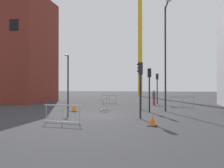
{
  "coord_description": "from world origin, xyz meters",
  "views": [
    {
      "loc": [
        4.28,
        -17.21,
        2.15
      ],
      "look_at": [
        0.0,
        5.11,
        2.35
      ],
      "focal_mm": 38.21,
      "sensor_mm": 36.0,
      "label": 1
    }
  ],
  "objects": [
    {
      "name": "pedestrian_walking",
      "position": [
        3.87,
        9.98,
        0.97
      ],
      "size": [
        0.34,
        0.34,
        1.68
      ],
      "color": "red",
      "rests_on": "ground"
    },
    {
      "name": "traffic_cone_striped",
      "position": [
        -2.69,
        2.06,
        0.3
      ],
      "size": [
        0.63,
        0.63,
        0.64
      ],
      "color": "black",
      "rests_on": "ground"
    },
    {
      "name": "traffic_light_near",
      "position": [
        4.23,
        11.8,
        2.47
      ],
      "size": [
        0.3,
        0.39,
        3.64
      ],
      "color": "black",
      "rests_on": "ground"
    },
    {
      "name": "safety_barrier_mid_span",
      "position": [
        -1.08,
        -4.35,
        0.56
      ],
      "size": [
        2.37,
        0.37,
        1.08
      ],
      "color": "#B2B5BA",
      "rests_on": "ground"
    },
    {
      "name": "ground",
      "position": [
        0.0,
        0.0,
        0.0
      ],
      "size": [
        160.0,
        160.0,
        0.0
      ],
      "primitive_type": "plane",
      "color": "#333335"
    },
    {
      "name": "safety_barrier_rear",
      "position": [
        6.71,
        7.57,
        0.56
      ],
      "size": [
        2.39,
        0.28,
        1.08
      ],
      "color": "gray",
      "rests_on": "ground"
    },
    {
      "name": "safety_barrier_right_run",
      "position": [
        -1.39,
        10.71,
        0.56
      ],
      "size": [
        1.81,
        0.1,
        1.08
      ],
      "color": "gray",
      "rests_on": "ground"
    },
    {
      "name": "streetlamp_short",
      "position": [
        -4.44,
        5.04,
        3.17
      ],
      "size": [
        0.65,
        1.49,
        5.2
      ],
      "color": "black",
      "rests_on": "ground"
    },
    {
      "name": "traffic_cone_on_verge",
      "position": [
        4.0,
        -4.16,
        0.24
      ],
      "size": [
        0.53,
        0.53,
        0.53
      ],
      "color": "black",
      "rests_on": "ground"
    },
    {
      "name": "construction_crane",
      "position": [
        0.58,
        33.3,
        17.67
      ],
      "size": [
        8.6,
        11.37,
        28.47
      ],
      "color": "gold",
      "rests_on": "ground"
    },
    {
      "name": "streetlamp_tall",
      "position": [
        4.96,
        3.29,
        5.19
      ],
      "size": [
        0.47,
        2.07,
        8.9
      ],
      "color": "#232326",
      "rests_on": "ground"
    },
    {
      "name": "brick_building",
      "position": [
        -14.86,
        11.79,
        6.98
      ],
      "size": [
        9.4,
        8.41,
        13.97
      ],
      "color": "maroon",
      "rests_on": "ground"
    },
    {
      "name": "traffic_light_verge",
      "position": [
        3.16,
        -1.44,
        2.51
      ],
      "size": [
        0.39,
        0.31,
        3.72
      ],
      "color": "#232326",
      "rests_on": "ground"
    },
    {
      "name": "safety_barrier_front",
      "position": [
        -0.43,
        3.33,
        0.56
      ],
      "size": [
        0.23,
        2.03,
        1.08
      ],
      "color": "#9EA0A5",
      "rests_on": "ground"
    },
    {
      "name": "traffic_light_island",
      "position": [
        2.79,
        4.59,
        2.6
      ],
      "size": [
        0.3,
        0.39,
        3.85
      ],
      "color": "#232326",
      "rests_on": "ground"
    },
    {
      "name": "traffic_light_far",
      "position": [
        3.62,
        2.4,
        2.43
      ],
      "size": [
        0.31,
        0.39,
        3.59
      ],
      "color": "black",
      "rests_on": "ground"
    }
  ]
}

